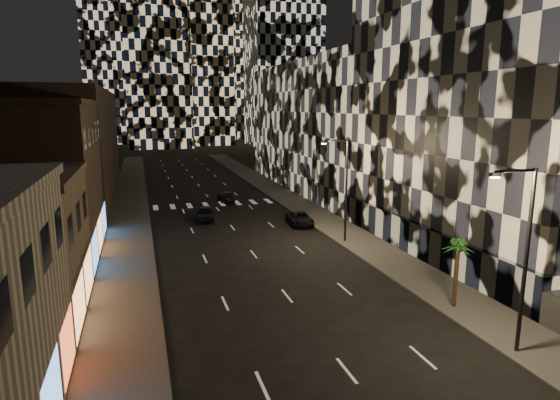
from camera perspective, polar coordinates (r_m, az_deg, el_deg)
sidewalk_left at (r=57.96m, az=-17.89°, el=-1.00°), size 4.00×120.00×0.15m
sidewalk_right at (r=60.84m, az=1.27°, el=0.11°), size 4.00×120.00×0.15m
curb_left at (r=57.94m, az=-15.82°, el=-0.88°), size 0.20×120.00×0.15m
curb_right at (r=60.23m, az=-0.63°, el=0.00°), size 0.20×120.00×0.15m
retail_brown at (r=41.53m, az=-28.38°, el=1.82°), size 10.00×15.00×12.00m
retail_filler_left at (r=67.44m, az=-24.11°, el=6.18°), size 10.00×40.00×14.00m
midrise_right at (r=42.32m, az=25.95°, el=9.01°), size 16.00×25.00×22.00m
midrise_base at (r=38.95m, az=16.34°, el=-4.60°), size 0.60×25.00×3.00m
midrise_filler_right at (r=69.89m, az=7.40°, el=8.85°), size 16.00×40.00×18.00m
streetlight_near at (r=24.65m, az=27.51°, el=-5.30°), size 2.55×0.25×9.00m
streetlight_far at (r=40.95m, az=7.80°, el=2.05°), size 2.55×0.25×9.00m
car_dark_midlane at (r=50.26m, az=-9.07°, el=-1.62°), size 2.38×4.63×1.51m
car_dark_oncoming at (r=60.17m, az=-6.57°, el=0.45°), size 1.78×4.33×1.25m
car_dark_rightlane at (r=47.75m, az=2.42°, el=-2.29°), size 2.53×4.87×1.31m
palm_tree at (r=29.39m, az=20.86°, el=-5.84°), size 2.09×2.12×4.15m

